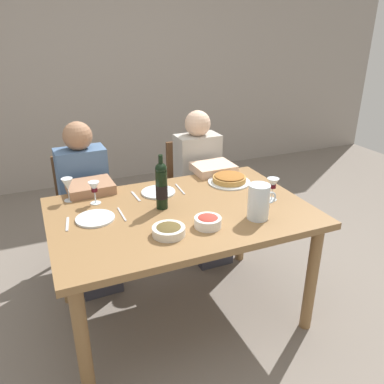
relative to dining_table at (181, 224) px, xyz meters
name	(u,v)px	position (x,y,z in m)	size (l,w,h in m)	color
ground_plane	(182,312)	(0.00, 0.00, -0.67)	(8.00, 8.00, 0.00)	slate
back_wall	(92,60)	(0.00, 2.64, 0.73)	(8.00, 0.10, 2.80)	#A3998E
dining_table	(181,224)	(0.00, 0.00, 0.00)	(1.50, 1.00, 0.76)	olive
wine_bottle	(162,186)	(-0.09, 0.07, 0.23)	(0.07, 0.07, 0.33)	black
water_pitcher	(259,204)	(0.36, -0.27, 0.18)	(0.17, 0.12, 0.20)	silver
baked_tart	(229,179)	(0.46, 0.26, 0.12)	(0.29, 0.29, 0.06)	silver
salad_bowl	(208,221)	(0.06, -0.25, 0.13)	(0.15, 0.15, 0.06)	white
olive_bowl	(169,230)	(-0.17, -0.25, 0.12)	(0.17, 0.17, 0.05)	silver
wine_glass_left_diner	(68,185)	(-0.58, 0.39, 0.20)	(0.07, 0.07, 0.15)	silver
wine_glass_right_diner	(273,184)	(0.57, -0.09, 0.20)	(0.07, 0.07, 0.14)	silver
wine_glass_centre	(94,188)	(-0.44, 0.29, 0.19)	(0.07, 0.07, 0.14)	silver
dinner_plate_left_setting	(95,218)	(-0.48, 0.07, 0.10)	(0.22, 0.22, 0.01)	silver
dinner_plate_right_setting	(158,192)	(-0.04, 0.29, 0.10)	(0.22, 0.22, 0.01)	silver
fork_left_setting	(67,224)	(-0.63, 0.07, 0.09)	(0.16, 0.01, 0.01)	silver
knife_left_setting	(122,214)	(-0.33, 0.07, 0.09)	(0.18, 0.01, 0.01)	silver
knife_right_setting	(180,189)	(0.11, 0.29, 0.09)	(0.18, 0.01, 0.01)	silver
spoon_right_setting	(136,196)	(-0.19, 0.29, 0.09)	(0.16, 0.01, 0.01)	silver
chair_left	(84,204)	(-0.45, 0.89, -0.17)	(0.41, 0.41, 0.87)	brown
diner_left	(88,202)	(-0.45, 0.65, -0.05)	(0.35, 0.51, 1.16)	#4C6B93
chair_right	(191,186)	(0.45, 0.90, -0.17)	(0.40, 0.40, 0.87)	brown
diner_right	(203,182)	(0.45, 0.66, -0.05)	(0.34, 0.50, 1.16)	#B7B2A8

